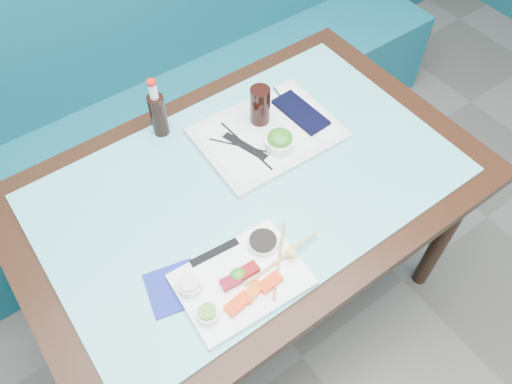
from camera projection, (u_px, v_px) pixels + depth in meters
booth_bench at (140, 114)px, 2.20m from camera, size 3.00×0.56×1.17m
dining_table at (250, 200)px, 1.56m from camera, size 1.40×0.90×0.75m
glass_top at (250, 183)px, 1.49m from camera, size 1.22×0.76×0.01m
sashimi_plate at (242, 280)px, 1.29m from camera, size 0.34×0.25×0.02m
salmon_left at (238, 304)px, 1.23m from camera, size 0.07×0.04×0.02m
salmon_mid at (253, 292)px, 1.25m from camera, size 0.07×0.05×0.02m
salmon_right at (270, 282)px, 1.27m from camera, size 0.07×0.04×0.02m
tuna_left at (231, 282)px, 1.27m from camera, size 0.06×0.04×0.02m
tuna_right at (248, 270)px, 1.29m from camera, size 0.05×0.03×0.02m
seaweed_garnish at (238, 275)px, 1.28m from camera, size 0.05×0.05×0.02m
ramekin_wasabi at (208, 314)px, 1.21m from camera, size 0.07×0.07×0.02m
wasabi_fill at (207, 311)px, 1.20m from camera, size 0.05×0.05×0.01m
ramekin_ginger at (190, 285)px, 1.26m from camera, size 0.08×0.08×0.03m
ginger_fill at (189, 282)px, 1.24m from camera, size 0.06×0.06×0.01m
soy_dish at (263, 243)px, 1.34m from camera, size 0.09×0.09×0.02m
soy_fill at (263, 240)px, 1.33m from camera, size 0.10×0.10×0.01m
lemon_wedge at (294, 254)px, 1.30m from camera, size 0.05×0.05×0.04m
chopstick_sleeve at (214, 252)px, 1.33m from camera, size 0.14×0.03×0.00m
wooden_chopstick_a at (279, 260)px, 1.31m from camera, size 0.17×0.17×0.01m
wooden_chopstick_b at (282, 258)px, 1.31m from camera, size 0.25×0.02×0.01m
serving_tray at (267, 134)px, 1.60m from camera, size 0.44×0.34×0.02m
paper_placemat at (268, 132)px, 1.59m from camera, size 0.40×0.29×0.00m
seaweed_bowl at (280, 143)px, 1.54m from camera, size 0.11×0.11×0.04m
seaweed_salad at (280, 138)px, 1.52m from camera, size 0.10×0.10×0.04m
cola_glass at (260, 106)px, 1.57m from camera, size 0.08×0.08×0.13m
navy_pouch at (301, 112)px, 1.63m from camera, size 0.10×0.20×0.02m
fork at (280, 96)px, 1.68m from camera, size 0.03×0.09×0.01m
black_chopstick_a at (244, 147)px, 1.55m from camera, size 0.14×0.18×0.01m
black_chopstick_b at (246, 146)px, 1.55m from camera, size 0.02×0.25×0.01m
tray_sleeve at (245, 146)px, 1.55m from camera, size 0.07×0.16×0.00m
cola_bottle_body at (158, 115)px, 1.55m from camera, size 0.07×0.07×0.15m
cola_bottle_neck at (153, 91)px, 1.47m from camera, size 0.03×0.03×0.05m
cola_bottle_cap at (151, 82)px, 1.45m from camera, size 0.03×0.03×0.01m
blue_napkin at (174, 288)px, 1.28m from camera, size 0.16×0.16×0.01m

